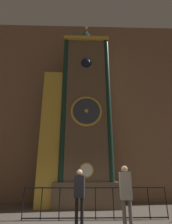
{
  "coord_description": "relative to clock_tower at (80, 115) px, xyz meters",
  "views": [
    {
      "loc": [
        -0.02,
        -5.67,
        1.68
      ],
      "look_at": [
        0.25,
        3.92,
        4.93
      ],
      "focal_mm": 28.0,
      "sensor_mm": 36.0,
      "label": 1
    }
  ],
  "objects": [
    {
      "name": "visitor_far",
      "position": [
        1.44,
        -3.92,
        -3.61
      ],
      "size": [
        0.35,
        0.24,
        1.84
      ],
      "rotation": [
        0.0,
        0.0,
        -0.05
      ],
      "color": "#58554F",
      "rests_on": "ground_plane"
    },
    {
      "name": "cathedral_back_wall",
      "position": [
        0.02,
        1.41,
        1.51
      ],
      "size": [
        24.0,
        0.32,
        12.45
      ],
      "color": "#846047",
      "rests_on": "ground_plane"
    },
    {
      "name": "railing_fence",
      "position": [
        0.65,
        -2.34,
        -4.1
      ],
      "size": [
        5.39,
        0.05,
        1.1
      ],
      "color": "black",
      "rests_on": "ground_plane"
    },
    {
      "name": "clock_tower",
      "position": [
        0.0,
        0.0,
        0.0
      ],
      "size": [
        4.05,
        1.77,
        11.17
      ],
      "color": "brown",
      "rests_on": "ground_plane"
    },
    {
      "name": "visitor_near",
      "position": [
        0.05,
        -3.06,
        -3.67
      ],
      "size": [
        0.38,
        0.28,
        1.73
      ],
      "rotation": [
        0.0,
        0.0,
        -0.2
      ],
      "color": "black",
      "rests_on": "ground_plane"
    }
  ]
}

